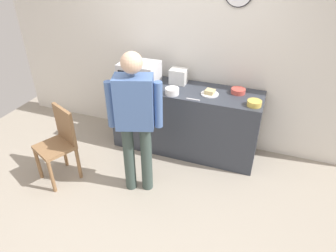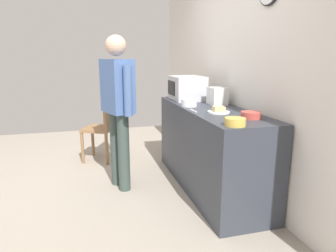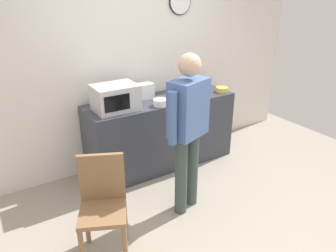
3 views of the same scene
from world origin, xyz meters
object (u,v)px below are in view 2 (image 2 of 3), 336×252
(mixing_bowl, at_px, (251,115))
(person_standing, at_px, (118,102))
(salad_bowl, at_px, (189,103))
(toaster, at_px, (217,96))
(sandwich_plate, at_px, (219,111))
(wooden_chair, at_px, (103,125))
(microwave, at_px, (187,88))
(fork_utensil, at_px, (193,111))
(spoon_utensil, at_px, (207,98))
(cereal_bowl, at_px, (235,122))

(mixing_bowl, distance_m, person_standing, 1.43)
(salad_bowl, bearing_deg, toaster, 95.88)
(sandwich_plate, relative_size, wooden_chair, 0.24)
(microwave, distance_m, fork_utensil, 0.85)
(sandwich_plate, xyz_separation_m, wooden_chair, (-1.57, -1.05, -0.43))
(sandwich_plate, height_order, fork_utensil, sandwich_plate)
(toaster, bearing_deg, spoon_utensil, 170.84)
(microwave, xyz_separation_m, wooden_chair, (-0.61, -1.04, -0.56))
(salad_bowl, bearing_deg, person_standing, -100.39)
(toaster, relative_size, person_standing, 0.13)
(salad_bowl, relative_size, cereal_bowl, 1.03)
(mixing_bowl, height_order, toaster, toaster)
(sandwich_plate, xyz_separation_m, fork_utensil, (-0.16, -0.21, -0.02))
(mixing_bowl, distance_m, wooden_chair, 2.30)
(sandwich_plate, distance_m, wooden_chair, 1.94)
(microwave, relative_size, person_standing, 0.29)
(mixing_bowl, xyz_separation_m, spoon_utensil, (-1.32, 0.12, -0.03))
(cereal_bowl, relative_size, wooden_chair, 0.18)
(salad_bowl, relative_size, mixing_bowl, 0.97)
(mixing_bowl, relative_size, wooden_chair, 0.19)
(fork_utensil, distance_m, spoon_utensil, 0.97)
(spoon_utensil, bearing_deg, person_standing, -71.57)
(microwave, xyz_separation_m, mixing_bowl, (1.30, 0.17, -0.12))
(person_standing, relative_size, wooden_chair, 1.81)
(microwave, distance_m, spoon_utensil, 0.33)
(cereal_bowl, height_order, fork_utensil, cereal_bowl)
(microwave, relative_size, toaster, 2.27)
(sandwich_plate, relative_size, spoon_utensil, 1.31)
(microwave, distance_m, person_standing, 1.00)
(microwave, bearing_deg, sandwich_plate, 0.39)
(fork_utensil, bearing_deg, salad_bowl, 169.12)
(microwave, xyz_separation_m, sandwich_plate, (0.97, 0.01, -0.13))
(fork_utensil, height_order, spoon_utensil, same)
(wooden_chair, bearing_deg, spoon_utensil, 66.56)
(salad_bowl, distance_m, spoon_utensil, 0.70)
(salad_bowl, bearing_deg, wooden_chair, -141.45)
(microwave, distance_m, wooden_chair, 1.33)
(microwave, relative_size, cereal_bowl, 2.94)
(microwave, xyz_separation_m, fork_utensil, (0.81, -0.20, -0.15))
(toaster, xyz_separation_m, wooden_chair, (-1.09, -1.25, -0.51))
(microwave, relative_size, fork_utensil, 2.94)
(microwave, bearing_deg, salad_bowl, -15.93)
(mixing_bowl, relative_size, fork_utensil, 1.07)
(salad_bowl, bearing_deg, microwave, 164.07)
(cereal_bowl, bearing_deg, microwave, 176.05)
(person_standing, xyz_separation_m, wooden_chair, (-0.98, -0.12, -0.48))
(cereal_bowl, xyz_separation_m, toaster, (-1.05, 0.31, 0.07))
(spoon_utensil, relative_size, wooden_chair, 0.18)
(fork_utensil, xyz_separation_m, person_standing, (-0.43, -0.72, 0.06))
(cereal_bowl, bearing_deg, mixing_bowl, 129.94)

